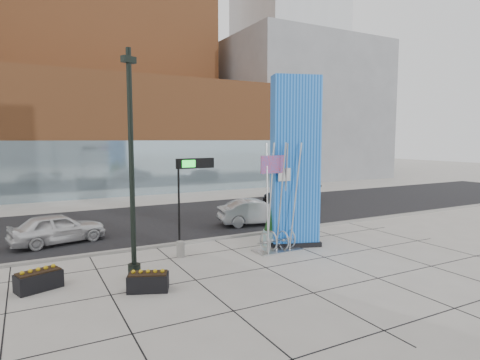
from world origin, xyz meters
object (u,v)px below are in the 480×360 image
public_art_sculpture (278,223)px  concrete_bollard (181,249)px  blue_pylon (295,165)px  overhead_street_sign (193,171)px  car_silver_mid (257,212)px  car_white_west (58,229)px  lamp_post (132,187)px

public_art_sculpture → concrete_bollard: (-4.30, 1.14, -0.96)m
blue_pylon → overhead_street_sign: (-4.19, 2.55, -0.29)m
concrete_bollard → car_silver_mid: car_silver_mid is taller
blue_pylon → public_art_sculpture: (-1.20, -0.38, -2.58)m
concrete_bollard → car_white_west: bearing=132.3°
lamp_post → concrete_bollard: (2.40, 1.67, -3.06)m
lamp_post → concrete_bollard: 4.23m
blue_pylon → overhead_street_sign: bearing=166.7°
blue_pylon → overhead_street_sign: blue_pylon is taller
overhead_street_sign → public_art_sculpture: bearing=-48.9°
blue_pylon → public_art_sculpture: blue_pylon is taller
overhead_street_sign → car_white_west: 7.23m
lamp_post → car_silver_mid: (8.72, 5.86, -2.65)m
car_silver_mid → blue_pylon: bearing=-178.3°
lamp_post → public_art_sculpture: bearing=4.5°
lamp_post → car_silver_mid: bearing=33.9°
blue_pylon → car_white_west: blue_pylon is taller
blue_pylon → car_silver_mid: (0.82, 4.95, -3.14)m
public_art_sculpture → concrete_bollard: size_ratio=7.20×
overhead_street_sign → car_silver_mid: 6.24m
overhead_street_sign → car_white_west: bearing=146.9°
public_art_sculpture → blue_pylon: bearing=17.3°
overhead_street_sign → lamp_post: bearing=-141.4°
car_white_west → overhead_street_sign: bearing=-131.1°
car_silver_mid → overhead_street_sign: bearing=126.7°
blue_pylon → overhead_street_sign: size_ratio=1.92×
concrete_bollard → car_white_west: (-4.52, 4.98, 0.40)m
concrete_bollard → public_art_sculpture: bearing=-14.9°
blue_pylon → car_white_west: 11.97m
public_art_sculpture → concrete_bollard: bearing=164.7°
public_art_sculpture → overhead_street_sign: size_ratio=1.19×
overhead_street_sign → car_white_west: (-5.83, 3.18, -2.85)m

